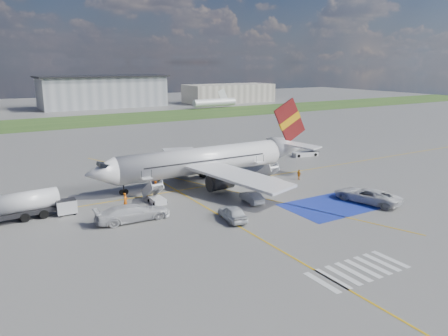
% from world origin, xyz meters
% --- Properties ---
extents(ground, '(400.00, 400.00, 0.00)m').
position_xyz_m(ground, '(0.00, 0.00, 0.00)').
color(ground, '#60605E').
rests_on(ground, ground).
extents(grass_strip, '(400.00, 30.00, 0.01)m').
position_xyz_m(grass_strip, '(0.00, 95.00, 0.01)').
color(grass_strip, '#2D4C1E').
rests_on(grass_strip, ground).
extents(taxiway_line_main, '(120.00, 0.20, 0.01)m').
position_xyz_m(taxiway_line_main, '(0.00, 12.00, 0.01)').
color(taxiway_line_main, gold).
rests_on(taxiway_line_main, ground).
extents(taxiway_line_cross, '(0.20, 60.00, 0.01)m').
position_xyz_m(taxiway_line_cross, '(-5.00, -10.00, 0.01)').
color(taxiway_line_cross, gold).
rests_on(taxiway_line_cross, ground).
extents(taxiway_line_diag, '(20.71, 56.45, 0.01)m').
position_xyz_m(taxiway_line_diag, '(0.00, 12.00, 0.01)').
color(taxiway_line_diag, gold).
rests_on(taxiway_line_diag, ground).
extents(staging_box, '(14.00, 8.00, 0.01)m').
position_xyz_m(staging_box, '(10.00, -4.00, 0.01)').
color(staging_box, '#1A2D9D').
rests_on(staging_box, ground).
extents(crosswalk, '(9.00, 4.00, 0.01)m').
position_xyz_m(crosswalk, '(-1.80, -18.00, 0.01)').
color(crosswalk, silver).
rests_on(crosswalk, ground).
extents(terminal_centre, '(48.00, 18.00, 12.00)m').
position_xyz_m(terminal_centre, '(20.00, 135.00, 6.00)').
color(terminal_centre, gray).
rests_on(terminal_centre, ground).
extents(terminal_east, '(40.00, 16.00, 8.00)m').
position_xyz_m(terminal_east, '(75.00, 128.00, 4.00)').
color(terminal_east, gray).
rests_on(terminal_east, ground).
extents(airliner, '(36.81, 32.95, 11.92)m').
position_xyz_m(airliner, '(1.51, 14.00, 3.39)').
color(airliner, silver).
rests_on(airliner, ground).
extents(airstairs_fwd, '(1.90, 5.20, 3.60)m').
position_xyz_m(airstairs_fwd, '(-9.50, 8.70, 0.62)').
color(airstairs_fwd, silver).
rests_on(airstairs_fwd, ground).
extents(airstairs_aft, '(1.90, 5.20, 3.60)m').
position_xyz_m(airstairs_aft, '(9.00, 8.70, 0.62)').
color(airstairs_aft, silver).
rests_on(airstairs_aft, ground).
extents(fuel_tanker, '(9.54, 3.27, 3.20)m').
position_xyz_m(fuel_tanker, '(-25.65, 10.70, 1.35)').
color(fuel_tanker, black).
rests_on(fuel_tanker, ground).
extents(gpu_cart, '(2.26, 1.49, 1.86)m').
position_xyz_m(gpu_cart, '(-20.33, 9.82, 0.84)').
color(gpu_cart, silver).
rests_on(gpu_cart, ground).
extents(belt_loader, '(5.40, 2.72, 1.56)m').
position_xyz_m(belt_loader, '(26.09, 20.59, 0.39)').
color(belt_loader, silver).
rests_on(belt_loader, ground).
extents(car_silver_a, '(2.79, 5.29, 1.72)m').
position_xyz_m(car_silver_a, '(-4.51, -1.86, 0.86)').
color(car_silver_a, silver).
rests_on(car_silver_a, ground).
extents(car_silver_b, '(2.07, 4.55, 1.45)m').
position_xyz_m(car_silver_b, '(1.05, 2.38, 0.72)').
color(car_silver_b, '#A8AAAF').
rests_on(car_silver_b, ground).
extents(van_white_a, '(4.49, 7.05, 2.44)m').
position_xyz_m(van_white_a, '(13.75, -5.23, 1.22)').
color(van_white_a, silver).
rests_on(van_white_a, ground).
extents(van_white_b, '(6.52, 2.94, 2.51)m').
position_xyz_m(van_white_b, '(-14.32, 3.78, 1.25)').
color(van_white_b, silver).
rests_on(van_white_b, ground).
extents(crew_fwd, '(0.82, 0.83, 1.93)m').
position_xyz_m(crew_fwd, '(-13.57, 8.57, 0.96)').
color(crew_fwd, '#E05E0B').
rests_on(crew_fwd, ground).
extents(crew_nose, '(0.92, 1.04, 1.78)m').
position_xyz_m(crew_nose, '(-8.06, 12.28, 0.89)').
color(crew_nose, orange).
rests_on(crew_nose, ground).
extents(crew_aft, '(0.45, 0.94, 1.56)m').
position_xyz_m(crew_aft, '(13.63, 7.89, 0.78)').
color(crew_aft, orange).
rests_on(crew_aft, ground).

